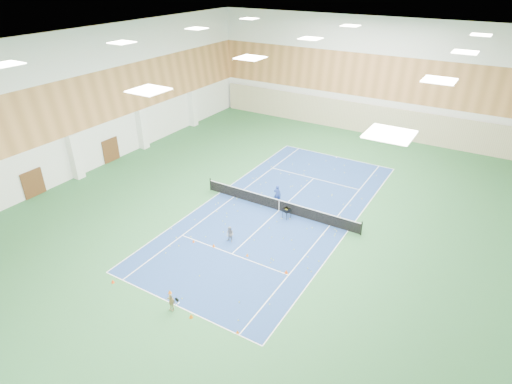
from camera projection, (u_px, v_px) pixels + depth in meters
ground at (279, 211)px, 32.40m from camera, size 40.00×40.00×0.00m
room_shell at (281, 136)px, 29.56m from camera, size 36.00×40.00×12.00m
wood_cladding at (282, 108)px, 28.61m from camera, size 36.00×40.00×8.00m
ceiling_light_grid at (284, 47)px, 26.75m from camera, size 21.40×25.40×0.06m
court_surface at (279, 211)px, 32.39m from camera, size 10.97×23.77×0.01m
tennis_balls_scatter at (279, 210)px, 32.37m from camera, size 10.57×22.77×0.07m
tennis_net at (279, 204)px, 32.14m from camera, size 12.80×0.10×1.10m
back_curtain at (365, 119)px, 46.54m from camera, size 35.40×0.16×3.20m
door_left_a at (33, 183)px, 33.98m from camera, size 0.08×1.80×2.20m
door_left_b at (111, 150)px, 40.02m from camera, size 0.08×1.80×2.20m
coach at (277, 194)px, 32.99m from camera, size 0.63×0.45×1.60m
child_court at (230, 234)px, 28.53m from camera, size 0.58×0.46×1.15m
child_apron at (171, 302)px, 22.88m from camera, size 0.65×0.29×1.09m
ball_cart at (287, 213)px, 31.22m from camera, size 0.63×0.63×0.87m
cone_svc_a at (194, 241)px, 28.67m from camera, size 0.19×0.19×0.21m
cone_svc_b at (214, 245)px, 28.22m from camera, size 0.21×0.21×0.23m
cone_svc_c at (247, 255)px, 27.32m from camera, size 0.19×0.19×0.21m
cone_svc_d at (286, 271)px, 25.81m from camera, size 0.23×0.23×0.25m
cone_base_a at (113, 281)px, 25.04m from camera, size 0.20×0.20×0.22m
cone_base_b at (170, 292)px, 24.23m from camera, size 0.23×0.23×0.25m
cone_base_c at (191, 316)px, 22.57m from camera, size 0.22×0.22×0.24m
cone_base_d at (237, 332)px, 21.64m from camera, size 0.17×0.17×0.19m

